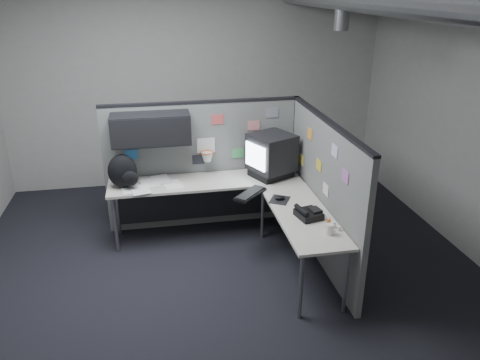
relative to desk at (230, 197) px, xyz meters
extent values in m
cube|color=black|center=(-0.15, -0.70, -0.62)|extent=(5.60, 5.60, 0.01)
cube|color=#9E9E99|center=(-0.15, 2.10, 0.99)|extent=(5.60, 0.01, 3.20)
cube|color=#9E9E99|center=(-0.15, -3.51, 0.99)|extent=(5.60, 0.01, 3.20)
cylinder|color=slate|center=(1.25, 0.10, 1.99)|extent=(0.16, 0.16, 0.30)
cube|color=slate|center=(-0.23, 0.60, 0.19)|extent=(2.43, 0.06, 1.60)
cube|color=black|center=(-0.23, 0.60, 1.00)|extent=(2.43, 0.07, 0.03)
cube|color=black|center=(0.95, 0.60, 0.19)|extent=(0.07, 0.07, 1.60)
cube|color=black|center=(-0.85, 0.40, 0.76)|extent=(0.90, 0.35, 0.35)
cube|color=black|center=(-0.85, 0.22, 0.76)|extent=(0.90, 0.02, 0.33)
cube|color=silver|center=(-0.20, 0.56, 0.47)|extent=(0.22, 0.02, 0.18)
torus|color=#D85914|center=(-0.20, 0.47, 0.41)|extent=(0.16, 0.16, 0.01)
cone|color=white|center=(-0.20, 0.47, 0.35)|extent=(0.14, 0.14, 0.11)
cube|color=#337FCC|center=(-1.10, 0.56, 0.41)|extent=(0.15, 0.01, 0.12)
cube|color=#CC4C4C|center=(-0.05, 0.56, 0.79)|extent=(0.15, 0.01, 0.12)
cube|color=#4CB266|center=(0.20, 0.56, 0.34)|extent=(0.15, 0.01, 0.12)
cube|color=#D87F7F|center=(0.40, 0.56, 0.69)|extent=(0.15, 0.01, 0.12)
cube|color=gray|center=(0.63, 0.56, 0.84)|extent=(0.15, 0.01, 0.12)
cube|color=#26262D|center=(-0.30, 0.56, 0.29)|extent=(0.15, 0.01, 0.12)
cube|color=slate|center=(0.95, -0.49, 0.19)|extent=(0.06, 2.23, 1.60)
cube|color=black|center=(0.95, -0.49, 1.00)|extent=(0.07, 2.23, 0.03)
cube|color=orange|center=(0.92, -0.05, 0.74)|extent=(0.01, 0.15, 0.12)
cube|color=gold|center=(0.92, -0.40, 0.49)|extent=(0.01, 0.15, 0.12)
cube|color=silver|center=(0.92, -0.80, 0.79)|extent=(0.01, 0.15, 0.12)
cube|color=#E5D84C|center=(0.92, 0.20, 0.34)|extent=(0.01, 0.15, 0.12)
cube|color=#B266B2|center=(0.92, -1.10, 0.64)|extent=(0.01, 0.15, 0.12)
cube|color=silver|center=(0.92, -0.65, 0.31)|extent=(0.01, 0.15, 0.12)
cube|color=beige|center=(-0.25, 0.28, 0.10)|extent=(2.30, 0.56, 0.03)
cube|color=beige|center=(0.63, -0.78, 0.10)|extent=(0.56, 1.55, 0.03)
cube|color=black|center=(-0.25, 0.50, -0.21)|extent=(2.18, 0.02, 0.55)
cylinder|color=gray|center=(-1.33, 0.06, -0.26)|extent=(0.04, 0.04, 0.70)
cylinder|color=gray|center=(-1.33, 0.50, -0.26)|extent=(0.04, 0.04, 0.70)
cylinder|color=gray|center=(0.41, 0.06, -0.26)|extent=(0.04, 0.04, 0.70)
cylinder|color=gray|center=(0.41, -1.48, -0.26)|extent=(0.04, 0.04, 0.70)
cylinder|color=gray|center=(0.85, -1.48, -0.26)|extent=(0.04, 0.04, 0.70)
cube|color=black|center=(0.57, 0.27, 0.16)|extent=(0.56, 0.54, 0.09)
cube|color=black|center=(0.57, 0.27, 0.43)|extent=(0.62, 0.62, 0.44)
cube|color=#D1E5F9|center=(0.34, 0.17, 0.43)|extent=(0.17, 0.34, 0.29)
cube|color=black|center=(0.20, -0.24, 0.13)|extent=(0.43, 0.44, 0.03)
cube|color=black|center=(0.20, -0.24, 0.15)|extent=(0.39, 0.40, 0.01)
cube|color=black|center=(0.49, -0.42, 0.12)|extent=(0.28, 0.30, 0.01)
ellipsoid|color=black|center=(0.49, -0.42, 0.15)|extent=(0.13, 0.10, 0.05)
cube|color=black|center=(0.67, -0.87, 0.15)|extent=(0.27, 0.29, 0.07)
cylinder|color=black|center=(0.59, -0.88, 0.21)|extent=(0.10, 0.23, 0.05)
cube|color=black|center=(0.73, -0.87, 0.20)|extent=(0.13, 0.15, 0.02)
cylinder|color=silver|center=(0.83, -1.13, 0.15)|extent=(0.04, 0.04, 0.06)
cylinder|color=silver|center=(0.78, -1.18, 0.14)|extent=(0.04, 0.04, 0.05)
cylinder|color=silver|center=(0.87, -1.19, 0.14)|extent=(0.04, 0.04, 0.05)
cylinder|color=#D85914|center=(0.80, -1.09, 0.15)|extent=(0.04, 0.04, 0.07)
cylinder|color=silver|center=(0.75, -1.24, 0.17)|extent=(0.10, 0.10, 0.10)
cube|color=white|center=(-0.64, 0.23, 0.12)|extent=(0.26, 0.32, 0.00)
cube|color=white|center=(-0.91, 0.32, 0.12)|extent=(0.26, 0.33, 0.00)
cube|color=white|center=(-1.12, 0.18, 0.12)|extent=(0.26, 0.33, 0.00)
cube|color=white|center=(-0.77, 0.40, 0.13)|extent=(0.26, 0.32, 0.00)
cube|color=white|center=(-1.01, 0.12, 0.13)|extent=(0.26, 0.33, 0.00)
ellipsoid|color=black|center=(-1.20, 0.26, 0.32)|extent=(0.39, 0.33, 0.40)
ellipsoid|color=black|center=(-1.12, 0.15, 0.26)|extent=(0.20, 0.15, 0.18)
camera|label=1|loc=(-0.80, -4.89, 2.30)|focal=35.00mm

